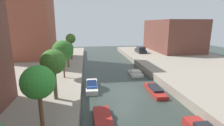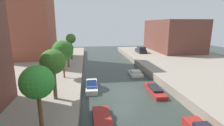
{
  "view_description": "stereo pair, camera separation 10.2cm",
  "coord_description": "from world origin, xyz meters",
  "views": [
    {
      "loc": [
        -4.28,
        -18.29,
        7.82
      ],
      "look_at": [
        -0.4,
        7.21,
        1.87
      ],
      "focal_mm": 27.29,
      "sensor_mm": 36.0,
      "label": 1
    },
    {
      "loc": [
        -4.17,
        -18.3,
        7.82
      ],
      "look_at": [
        -0.4,
        7.21,
        1.87
      ],
      "focal_mm": 27.29,
      "sensor_mm": 36.0,
      "label": 2
    }
  ],
  "objects": [
    {
      "name": "street_tree_4",
      "position": [
        -7.22,
        9.29,
        4.02
      ],
      "size": [
        1.86,
        1.86,
        4.02
      ],
      "color": "brown",
      "rests_on": "quay_left"
    },
    {
      "name": "street_tree_1",
      "position": [
        -7.22,
        -7.99,
        4.35
      ],
      "size": [
        2.08,
        2.08,
        4.43
      ],
      "color": "brown",
      "rests_on": "quay_left"
    },
    {
      "name": "moored_boat_left_3",
      "position": [
        -3.76,
        1.66,
        0.34
      ],
      "size": [
        1.5,
        4.63,
        0.78
      ],
      "color": "beige",
      "rests_on": "ground_plane"
    },
    {
      "name": "parked_car",
      "position": [
        8.77,
        21.17,
        1.63
      ],
      "size": [
        1.92,
        4.34,
        1.52
      ],
      "color": "black",
      "rests_on": "quay_right"
    },
    {
      "name": "low_block_right",
      "position": [
        18.0,
        23.65,
        4.9
      ],
      "size": [
        10.0,
        15.65,
        7.8
      ],
      "primitive_type": "cube",
      "color": "brown",
      "rests_on": "quay_right"
    },
    {
      "name": "apartment_tower_far",
      "position": [
        -16.0,
        18.19,
        11.53
      ],
      "size": [
        10.0,
        8.44,
        21.07
      ],
      "primitive_type": "cube",
      "color": "brown",
      "rests_on": "quay_left"
    },
    {
      "name": "street_tree_3",
      "position": [
        -7.22,
        3.59,
        4.5
      ],
      "size": [
        2.65,
        2.65,
        4.83
      ],
      "color": "brown",
      "rests_on": "quay_left"
    },
    {
      "name": "ground_plane",
      "position": [
        0.0,
        0.0,
        0.0
      ],
      "size": [
        84.0,
        84.0,
        0.0
      ],
      "primitive_type": "plane",
      "color": "#2D3833"
    },
    {
      "name": "moored_boat_right_2",
      "position": [
        3.49,
        -0.68,
        0.29
      ],
      "size": [
        1.51,
        4.61,
        0.68
      ],
      "color": "maroon",
      "rests_on": "ground_plane"
    },
    {
      "name": "moored_boat_right_3",
      "position": [
        3.17,
        6.38,
        0.32
      ],
      "size": [
        1.74,
        3.08,
        0.76
      ],
      "color": "beige",
      "rests_on": "ground_plane"
    },
    {
      "name": "street_tree_2",
      "position": [
        -7.22,
        -2.94,
        4.47
      ],
      "size": [
        2.26,
        2.26,
        4.66
      ],
      "color": "brown",
      "rests_on": "quay_left"
    },
    {
      "name": "street_tree_5",
      "position": [
        -7.22,
        15.77,
        4.92
      ],
      "size": [
        1.9,
        1.9,
        4.99
      ],
      "color": "brown",
      "rests_on": "quay_left"
    },
    {
      "name": "moored_boat_left_2",
      "position": [
        -3.13,
        -6.17,
        0.22
      ],
      "size": [
        1.49,
        4.47,
        0.45
      ],
      "color": "maroon",
      "rests_on": "ground_plane"
    }
  ]
}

